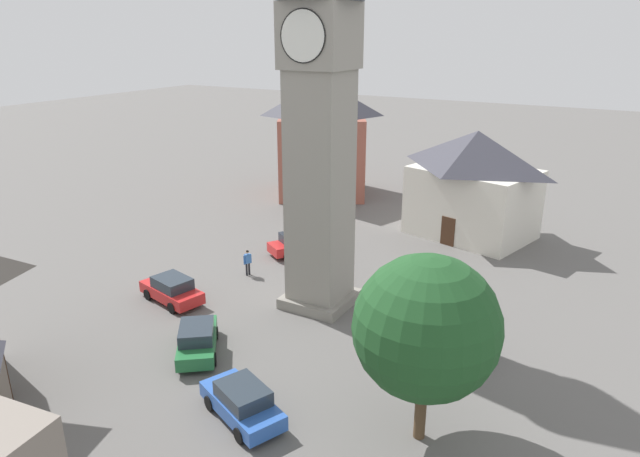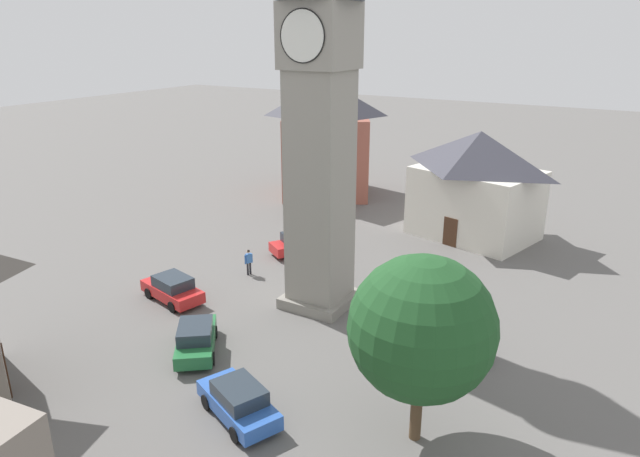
# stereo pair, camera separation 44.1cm
# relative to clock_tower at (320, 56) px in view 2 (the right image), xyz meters

# --- Properties ---
(ground_plane) EXTENTS (200.00, 200.00, 0.00)m
(ground_plane) POSITION_rel_clock_tower_xyz_m (-0.00, -0.00, -13.46)
(ground_plane) COLOR #605E5B
(clock_tower) EXTENTS (4.30, 4.30, 22.98)m
(clock_tower) POSITION_rel_clock_tower_xyz_m (0.00, 0.00, 0.00)
(clock_tower) COLOR gray
(clock_tower) RESTS_ON ground
(car_blue_kerb) EXTENTS (3.85, 4.30, 1.53)m
(car_blue_kerb) POSITION_rel_clock_tower_xyz_m (-2.46, -7.49, -12.70)
(car_blue_kerb) COLOR #236B38
(car_blue_kerb) RESTS_ON ground
(car_silver_kerb) EXTENTS (4.41, 2.60, 1.53)m
(car_silver_kerb) POSITION_rel_clock_tower_xyz_m (-7.42, -3.99, -12.70)
(car_silver_kerb) COLOR red
(car_silver_kerb) RESTS_ON ground
(car_red_corner) EXTENTS (4.46, 3.18, 1.53)m
(car_red_corner) POSITION_rel_clock_tower_xyz_m (2.34, -10.33, -12.70)
(car_red_corner) COLOR #2D5BB7
(car_red_corner) RESTS_ON ground
(car_white_side) EXTENTS (4.15, 1.86, 1.53)m
(car_white_side) POSITION_rel_clock_tower_xyz_m (7.46, -1.28, -12.70)
(car_white_side) COLOR black
(car_white_side) RESTS_ON ground
(car_black_far) EXTENTS (3.64, 4.39, 1.53)m
(car_black_far) POSITION_rel_clock_tower_xyz_m (-5.10, 5.91, -12.70)
(car_black_far) COLOR red
(car_black_far) RESTS_ON ground
(pedestrian) EXTENTS (0.35, 0.52, 1.69)m
(pedestrian) POSITION_rel_clock_tower_xyz_m (-5.94, 1.20, -12.45)
(pedestrian) COLOR black
(pedestrian) RESTS_ON ground
(tree) EXTENTS (5.35, 5.35, 7.38)m
(tree) POSITION_rel_clock_tower_xyz_m (8.85, -7.87, -8.77)
(tree) COLOR brown
(tree) RESTS_ON ground
(building_shop_left) EXTENTS (10.04, 8.43, 7.90)m
(building_shop_left) POSITION_rel_clock_tower_xyz_m (4.12, 15.60, -9.43)
(building_shop_left) COLOR silver
(building_shop_left) RESTS_ON ground
(building_corner_back) EXTENTS (10.62, 10.38, 10.50)m
(building_corner_back) POSITION_rel_clock_tower_xyz_m (-11.26, 20.04, -8.11)
(building_corner_back) COLOR #995142
(building_corner_back) RESTS_ON ground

